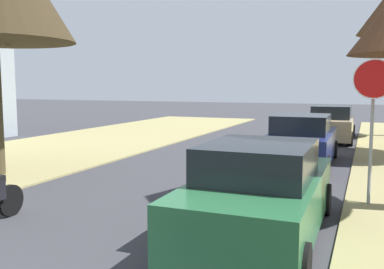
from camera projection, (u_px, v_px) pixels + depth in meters
The scene contains 4 objects.
stop_sign_far at pixel (373, 100), 8.55m from camera, with size 0.81×0.50×2.95m.
parked_sedan_green at pixel (261, 194), 6.87m from camera, with size 1.97×4.41×1.57m.
parked_sedan_navy at pixel (302, 142), 13.27m from camera, with size 1.97×4.41×1.57m.
parked_sedan_tan at pixel (331, 124), 19.19m from camera, with size 1.97×4.41×1.57m.
Camera 1 is at (3.98, -0.37, 2.46)m, focal length 39.89 mm.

